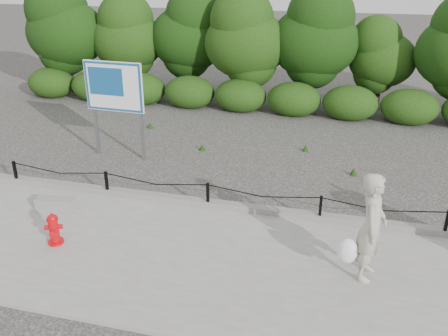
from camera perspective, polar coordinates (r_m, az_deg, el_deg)
name	(u,v)px	position (r m, az deg, el deg)	size (l,w,h in m)	color
ground	(208,210)	(10.87, -1.93, -5.07)	(90.00, 90.00, 0.00)	#2D2B28
sidewalk	(179,257)	(9.23, -5.46, -10.67)	(14.00, 4.00, 0.08)	gray
curb	(209,203)	(10.84, -1.87, -4.25)	(14.00, 0.22, 0.14)	slate
chain_barrier	(208,192)	(10.65, -1.96, -2.92)	(10.06, 0.06, 0.60)	black
treeline	(271,38)	(18.44, 5.70, 15.26)	(20.51, 3.59, 4.47)	black
fire_hydrant	(54,229)	(9.94, -19.79, -6.94)	(0.41, 0.41, 0.67)	red
pedestrian	(370,229)	(8.51, 17.13, -6.99)	(0.82, 0.79, 1.98)	#B1A997
concrete_block	(56,204)	(11.30, -19.56, -4.09)	(0.86, 0.30, 0.28)	gray
advertising_sign	(114,91)	(13.45, -13.08, 9.00)	(1.72, 0.20, 2.75)	slate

